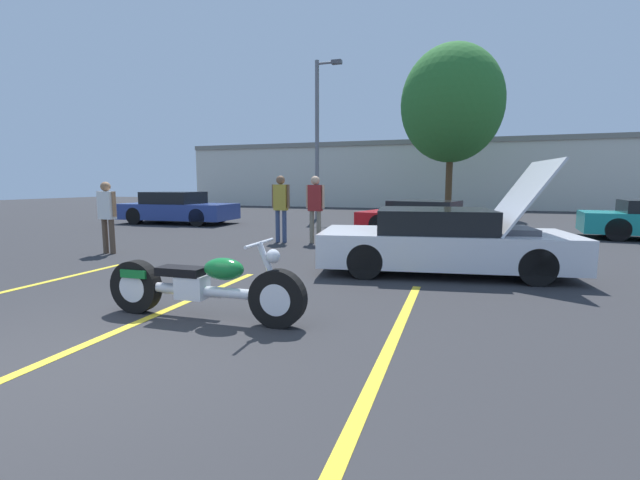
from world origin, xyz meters
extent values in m
plane|color=#2D2D30|center=(0.00, 0.00, 0.00)|extent=(80.00, 80.00, 0.00)
cube|color=yellow|center=(-0.27, 1.45, 0.00)|extent=(0.12, 5.16, 0.01)
cube|color=yellow|center=(2.63, 1.45, 0.00)|extent=(0.12, 5.16, 0.01)
cube|color=beige|center=(0.00, 27.49, 2.20)|extent=(32.00, 4.00, 4.40)
cube|color=gray|center=(0.00, 27.49, 4.25)|extent=(32.00, 4.20, 0.30)
cylinder|color=slate|center=(-3.07, 15.91, 3.49)|extent=(0.18, 0.18, 6.98)
cylinder|color=slate|center=(-2.62, 15.91, 6.83)|extent=(0.90, 0.10, 0.10)
cube|color=#4C4C51|center=(-2.17, 15.91, 6.83)|extent=(0.44, 0.28, 0.16)
cylinder|color=brown|center=(2.57, 19.66, 1.67)|extent=(0.32, 0.32, 3.34)
ellipsoid|color=#2D702D|center=(2.57, 19.66, 5.45)|extent=(4.88, 4.88, 5.62)
cylinder|color=black|center=(1.34, 1.61, 0.33)|extent=(0.66, 0.18, 0.66)
cylinder|color=black|center=(-0.57, 1.56, 0.33)|extent=(0.66, 0.18, 0.66)
cylinder|color=silver|center=(1.34, 1.61, 0.33)|extent=(0.37, 0.18, 0.36)
cylinder|color=silver|center=(-0.57, 1.56, 0.33)|extent=(0.37, 0.18, 0.36)
cylinder|color=silver|center=(0.38, 1.58, 0.35)|extent=(1.62, 0.16, 0.12)
cube|color=silver|center=(0.24, 1.58, 0.39)|extent=(0.37, 0.25, 0.28)
ellipsoid|color=#146B2D|center=(0.67, 1.59, 0.63)|extent=(0.50, 0.29, 0.26)
cube|color=black|center=(0.10, 1.58, 0.57)|extent=(0.58, 0.27, 0.10)
cube|color=#146B2D|center=(-0.52, 1.56, 0.51)|extent=(0.37, 0.23, 0.10)
cylinder|color=silver|center=(1.24, 1.60, 0.65)|extent=(0.31, 0.08, 0.63)
cylinder|color=silver|center=(1.13, 1.60, 0.95)|extent=(0.05, 0.70, 0.04)
sphere|color=silver|center=(1.29, 1.61, 0.81)|extent=(0.16, 0.16, 0.16)
cylinder|color=silver|center=(-0.05, 1.68, 0.29)|extent=(1.24, 0.12, 0.09)
cube|color=silver|center=(2.95, 5.34, 0.45)|extent=(4.59, 2.47, 0.58)
cube|color=black|center=(2.78, 5.31, 0.95)|extent=(2.19, 1.94, 0.41)
cylinder|color=black|center=(4.41, 4.72, 0.30)|extent=(0.63, 0.30, 0.60)
cylinder|color=black|center=(4.17, 6.35, 0.30)|extent=(0.63, 0.30, 0.60)
cylinder|color=black|center=(1.73, 4.33, 0.30)|extent=(0.63, 0.30, 0.60)
cylinder|color=black|center=(1.49, 5.96, 0.30)|extent=(0.63, 0.30, 0.60)
cube|color=silver|center=(4.18, 5.52, 1.37)|extent=(1.15, 1.83, 1.27)
cube|color=#4C4C51|center=(4.14, 5.51, 0.70)|extent=(0.74, 1.10, 0.28)
cube|color=navy|center=(-7.65, 11.94, 0.50)|extent=(4.63, 2.12, 0.62)
cube|color=black|center=(-7.83, 11.93, 1.04)|extent=(2.12, 1.83, 0.47)
cylinder|color=black|center=(-6.20, 11.14, 0.34)|extent=(0.68, 0.25, 0.68)
cylinder|color=black|center=(-6.27, 12.86, 0.34)|extent=(0.68, 0.25, 0.68)
cylinder|color=black|center=(-9.02, 11.02, 0.34)|extent=(0.68, 0.25, 0.68)
cylinder|color=black|center=(-9.09, 12.74, 0.34)|extent=(0.68, 0.25, 0.68)
cube|color=red|center=(2.31, 11.06, 0.44)|extent=(4.66, 2.74, 0.52)
cube|color=black|center=(2.14, 11.09, 0.89)|extent=(2.28, 2.05, 0.37)
cylinder|color=black|center=(3.46, 9.97, 0.33)|extent=(0.68, 0.35, 0.65)
cylinder|color=black|center=(3.81, 11.56, 0.33)|extent=(0.68, 0.35, 0.65)
cylinder|color=black|center=(0.81, 10.55, 0.33)|extent=(0.68, 0.35, 0.65)
cylinder|color=black|center=(1.16, 12.14, 0.33)|extent=(0.68, 0.35, 0.65)
cylinder|color=black|center=(7.41, 11.25, 0.33)|extent=(0.67, 0.28, 0.65)
cylinder|color=black|center=(7.55, 12.76, 0.33)|extent=(0.67, 0.28, 0.65)
cylinder|color=brown|center=(-4.54, 5.06, 0.40)|extent=(0.12, 0.12, 0.80)
cylinder|color=brown|center=(-4.34, 5.06, 0.40)|extent=(0.12, 0.12, 0.80)
cube|color=white|center=(-4.44, 5.06, 1.11)|extent=(0.36, 0.20, 0.63)
cylinder|color=#9E704C|center=(-4.66, 5.06, 1.15)|extent=(0.08, 0.08, 0.57)
cylinder|color=#9E704C|center=(-4.22, 5.06, 1.15)|extent=(0.08, 0.08, 0.57)
sphere|color=#9E704C|center=(-4.44, 5.06, 1.54)|extent=(0.22, 0.22, 0.22)
cylinder|color=#38476B|center=(-1.55, 8.08, 0.44)|extent=(0.12, 0.12, 0.88)
cylinder|color=#38476B|center=(-1.35, 8.08, 0.44)|extent=(0.12, 0.12, 0.88)
cube|color=#B29933|center=(-1.45, 8.08, 1.23)|extent=(0.36, 0.20, 0.70)
cylinder|color=brown|center=(-1.67, 8.08, 1.27)|extent=(0.08, 0.08, 0.63)
cylinder|color=brown|center=(-1.23, 8.08, 1.27)|extent=(0.08, 0.08, 0.63)
sphere|color=brown|center=(-1.45, 8.08, 1.70)|extent=(0.24, 0.24, 0.24)
cylinder|color=gray|center=(-0.59, 8.18, 0.44)|extent=(0.12, 0.12, 0.88)
cylinder|color=gray|center=(-0.39, 8.18, 0.44)|extent=(0.12, 0.12, 0.88)
cube|color=maroon|center=(-0.49, 8.18, 1.22)|extent=(0.36, 0.20, 0.69)
cylinder|color=tan|center=(-0.71, 8.18, 1.26)|extent=(0.08, 0.08, 0.62)
cylinder|color=tan|center=(-0.27, 8.18, 1.26)|extent=(0.08, 0.08, 0.62)
sphere|color=tan|center=(-0.49, 8.18, 1.69)|extent=(0.24, 0.24, 0.24)
camera|label=1|loc=(3.25, -2.65, 1.60)|focal=24.00mm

